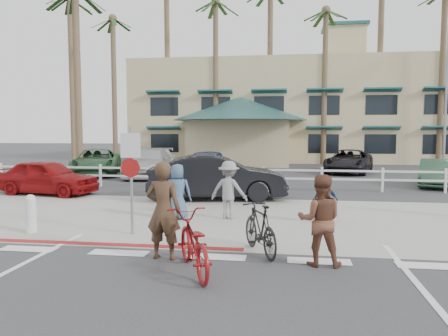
% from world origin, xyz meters
% --- Properties ---
extents(ground, '(140.00, 140.00, 0.00)m').
position_xyz_m(ground, '(0.00, 0.00, 0.00)').
color(ground, '#333335').
extents(bike_path, '(12.00, 16.00, 0.01)m').
position_xyz_m(bike_path, '(0.00, -2.00, 0.00)').
color(bike_path, '#333335').
rests_on(bike_path, ground).
extents(sidewalk_plaza, '(22.00, 7.00, 0.01)m').
position_xyz_m(sidewalk_plaza, '(0.00, 4.50, 0.01)').
color(sidewalk_plaza, gray).
rests_on(sidewalk_plaza, ground).
extents(cross_street, '(40.00, 5.00, 0.01)m').
position_xyz_m(cross_street, '(0.00, 8.50, 0.00)').
color(cross_street, '#333335').
rests_on(cross_street, ground).
extents(parking_lot, '(50.00, 16.00, 0.01)m').
position_xyz_m(parking_lot, '(0.00, 18.00, 0.00)').
color(parking_lot, '#333335').
rests_on(parking_lot, ground).
extents(curb_red, '(7.00, 0.25, 0.02)m').
position_xyz_m(curb_red, '(-3.00, 1.20, 0.01)').
color(curb_red, maroon).
rests_on(curb_red, ground).
extents(rail_fence, '(29.40, 0.16, 1.00)m').
position_xyz_m(rail_fence, '(0.50, 10.50, 0.50)').
color(rail_fence, silver).
rests_on(rail_fence, ground).
extents(building, '(28.00, 16.00, 11.30)m').
position_xyz_m(building, '(2.00, 31.00, 5.65)').
color(building, '#CEBC8D').
rests_on(building, ground).
extents(sign_post, '(0.50, 0.10, 2.90)m').
position_xyz_m(sign_post, '(-2.30, 2.20, 1.45)').
color(sign_post, gray).
rests_on(sign_post, ground).
extents(bollard_0, '(0.26, 0.26, 0.95)m').
position_xyz_m(bollard_0, '(-4.80, 2.00, 0.47)').
color(bollard_0, silver).
rests_on(bollard_0, ground).
extents(streetlight_1, '(0.60, 2.00, 9.50)m').
position_xyz_m(streetlight_1, '(12.00, 24.00, 4.75)').
color(streetlight_1, gray).
rests_on(streetlight_1, ground).
extents(palm_0, '(4.00, 4.00, 15.00)m').
position_xyz_m(palm_0, '(-16.00, 26.00, 7.50)').
color(palm_0, '#183614').
rests_on(palm_0, ground).
extents(palm_1, '(4.00, 4.00, 13.00)m').
position_xyz_m(palm_1, '(-12.00, 25.00, 6.50)').
color(palm_1, '#183614').
rests_on(palm_1, ground).
extents(palm_2, '(4.00, 4.00, 16.00)m').
position_xyz_m(palm_2, '(-8.00, 26.00, 8.00)').
color(palm_2, '#183614').
rests_on(palm_2, ground).
extents(palm_3, '(4.00, 4.00, 14.00)m').
position_xyz_m(palm_3, '(-4.00, 25.00, 7.00)').
color(palm_3, '#183614').
rests_on(palm_3, ground).
extents(palm_4, '(4.00, 4.00, 15.00)m').
position_xyz_m(palm_4, '(0.00, 26.00, 7.50)').
color(palm_4, '#183614').
rests_on(palm_4, ground).
extents(palm_5, '(4.00, 4.00, 13.00)m').
position_xyz_m(palm_5, '(4.00, 25.00, 6.50)').
color(palm_5, '#183614').
rests_on(palm_5, ground).
extents(palm_6, '(4.00, 4.00, 17.00)m').
position_xyz_m(palm_6, '(8.00, 26.00, 8.50)').
color(palm_6, '#183614').
rests_on(palm_6, ground).
extents(palm_7, '(4.00, 4.00, 14.00)m').
position_xyz_m(palm_7, '(12.00, 25.00, 7.00)').
color(palm_7, '#183614').
rests_on(palm_7, ground).
extents(palm_10, '(4.00, 4.00, 12.00)m').
position_xyz_m(palm_10, '(-10.00, 15.00, 6.00)').
color(palm_10, '#183614').
rests_on(palm_10, ground).
extents(bike_red, '(1.50, 2.15, 1.07)m').
position_xyz_m(bike_red, '(-0.25, -0.37, 0.54)').
color(bike_red, maroon).
rests_on(bike_red, ground).
extents(rider_red, '(0.74, 0.53, 1.92)m').
position_xyz_m(rider_red, '(-0.98, 0.37, 0.96)').
color(rider_red, '#462F1F').
rests_on(rider_red, ground).
extents(bike_black, '(1.16, 1.79, 1.05)m').
position_xyz_m(bike_black, '(0.85, 1.00, 0.52)').
color(bike_black, black).
rests_on(bike_black, ground).
extents(rider_black, '(0.85, 0.67, 1.70)m').
position_xyz_m(rider_black, '(1.99, 0.40, 0.85)').
color(rider_black, brown).
rests_on(rider_black, ground).
extents(pedestrian_a, '(1.16, 0.81, 1.65)m').
position_xyz_m(pedestrian_a, '(-0.24, 4.38, 0.82)').
color(pedestrian_a, gray).
rests_on(pedestrian_a, ground).
extents(pedestrian_child, '(0.76, 0.47, 1.21)m').
position_xyz_m(pedestrian_child, '(2.40, 4.15, 0.60)').
color(pedestrian_child, navy).
rests_on(pedestrian_child, ground).
extents(pedestrian_b, '(0.82, 0.59, 1.57)m').
position_xyz_m(pedestrian_b, '(-1.66, 4.09, 0.79)').
color(pedestrian_b, '#3D597A').
rests_on(pedestrian_b, ground).
extents(car_white_sedan, '(5.16, 2.64, 1.62)m').
position_xyz_m(car_white_sedan, '(-1.13, 7.73, 0.81)').
color(car_white_sedan, black).
rests_on(car_white_sedan, ground).
extents(car_red_compact, '(4.23, 2.21, 1.37)m').
position_xyz_m(car_red_compact, '(-7.88, 8.03, 0.69)').
color(car_red_compact, maroon).
rests_on(car_red_compact, ground).
extents(lot_car_0, '(3.94, 5.73, 1.46)m').
position_xyz_m(lot_car_0, '(-9.17, 15.33, 0.73)').
color(lot_car_0, '#285431').
rests_on(lot_car_0, ground).
extents(lot_car_1, '(2.68, 5.42, 1.51)m').
position_xyz_m(lot_car_1, '(-5.95, 14.82, 0.76)').
color(lot_car_1, '#A3A3A3').
rests_on(lot_car_1, ground).
extents(lot_car_2, '(1.94, 4.59, 1.55)m').
position_xyz_m(lot_car_2, '(-2.57, 13.19, 0.77)').
color(lot_car_2, navy).
rests_on(lot_car_2, ground).
extents(lot_car_3, '(2.37, 3.88, 1.21)m').
position_xyz_m(lot_car_3, '(7.93, 12.77, 0.60)').
color(lot_car_3, '#2F543C').
rests_on(lot_car_3, ground).
extents(lot_car_4, '(3.27, 4.89, 1.32)m').
position_xyz_m(lot_car_4, '(-6.51, 18.70, 0.66)').
color(lot_car_4, silver).
rests_on(lot_car_4, ground).
extents(lot_car_5, '(3.57, 5.37, 1.37)m').
position_xyz_m(lot_car_5, '(4.95, 18.51, 0.68)').
color(lot_car_5, black).
rests_on(lot_car_5, ground).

